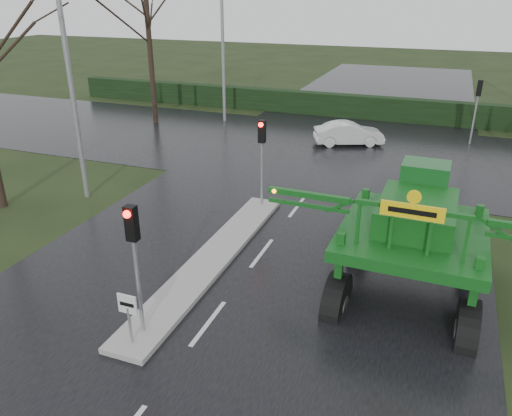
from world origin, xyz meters
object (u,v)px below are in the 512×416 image
(traffic_signal_mid, at_px, (262,145))
(street_light_left_near, at_px, (72,47))
(street_light_left_far, at_px, (227,24))
(keep_left_sign, at_px, (128,311))
(crop_sprayer, at_px, (343,230))
(traffic_signal_near, at_px, (134,244))
(traffic_signal_far, at_px, (478,98))
(white_sedan, at_px, (348,145))

(traffic_signal_mid, xyz_separation_m, street_light_left_near, (-6.89, -1.49, 3.40))
(street_light_left_far, bearing_deg, traffic_signal_mid, -61.14)
(traffic_signal_mid, height_order, street_light_left_far, street_light_left_far)
(keep_left_sign, relative_size, crop_sprayer, 0.16)
(street_light_left_near, bearing_deg, traffic_signal_mid, 12.21)
(street_light_left_near, height_order, crop_sprayer, street_light_left_near)
(traffic_signal_near, height_order, traffic_signal_mid, same)
(traffic_signal_far, bearing_deg, white_sedan, 22.13)
(traffic_signal_near, height_order, traffic_signal_far, same)
(crop_sprayer, xyz_separation_m, white_sedan, (-2.75, 15.22, -2.19))
(traffic_signal_mid, relative_size, crop_sprayer, 0.43)
(traffic_signal_near, bearing_deg, traffic_signal_mid, 90.00)
(keep_left_sign, relative_size, traffic_signal_far, 0.38)
(traffic_signal_mid, distance_m, street_light_left_far, 14.68)
(traffic_signal_far, distance_m, street_light_left_near, 20.58)
(street_light_left_near, xyz_separation_m, street_light_left_far, (0.00, 14.00, 0.00))
(crop_sprayer, bearing_deg, traffic_signal_far, 80.11)
(traffic_signal_far, bearing_deg, traffic_signal_near, 69.64)
(keep_left_sign, height_order, traffic_signal_mid, traffic_signal_mid)
(keep_left_sign, bearing_deg, street_light_left_near, 132.59)
(street_light_left_near, bearing_deg, street_light_left_far, 90.00)
(traffic_signal_mid, height_order, street_light_left_near, street_light_left_near)
(keep_left_sign, xyz_separation_m, traffic_signal_far, (7.80, 21.51, 1.53))
(keep_left_sign, height_order, traffic_signal_far, traffic_signal_far)
(traffic_signal_near, bearing_deg, street_light_left_far, 108.17)
(keep_left_sign, height_order, white_sedan, keep_left_sign)
(traffic_signal_mid, bearing_deg, traffic_signal_near, -90.00)
(traffic_signal_mid, bearing_deg, white_sedan, 81.63)
(traffic_signal_far, distance_m, street_light_left_far, 15.08)
(traffic_signal_near, distance_m, crop_sprayer, 5.32)
(traffic_signal_near, height_order, crop_sprayer, crop_sprayer)
(street_light_left_near, height_order, street_light_left_far, same)
(white_sedan, bearing_deg, street_light_left_near, 120.90)
(keep_left_sign, bearing_deg, white_sedan, 85.59)
(keep_left_sign, bearing_deg, street_light_left_far, 107.78)
(street_light_left_far, bearing_deg, white_sedan, -17.09)
(keep_left_sign, distance_m, crop_sprayer, 5.73)
(traffic_signal_mid, relative_size, traffic_signal_far, 1.00)
(traffic_signal_near, xyz_separation_m, crop_sprayer, (4.21, 3.22, -0.40))
(keep_left_sign, height_order, street_light_left_near, street_light_left_near)
(traffic_signal_near, relative_size, crop_sprayer, 0.43)
(traffic_signal_near, xyz_separation_m, street_light_left_near, (-6.89, 7.01, 3.40))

